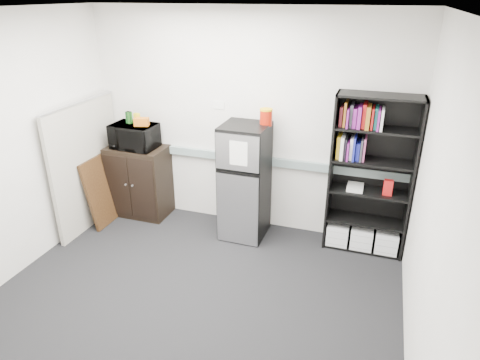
{
  "coord_description": "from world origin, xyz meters",
  "views": [
    {
      "loc": [
        1.54,
        -3.07,
        2.83
      ],
      "look_at": [
        0.21,
        0.9,
        0.98
      ],
      "focal_mm": 32.0,
      "sensor_mm": 36.0,
      "label": 1
    }
  ],
  "objects": [
    {
      "name": "ceiling",
      "position": [
        0.0,
        0.0,
        2.7
      ],
      "size": [
        4.0,
        3.5,
        0.02
      ],
      "primitive_type": "cube",
      "color": "white",
      "rests_on": "wall_back"
    },
    {
      "name": "wall_back",
      "position": [
        0.0,
        1.75,
        1.35
      ],
      "size": [
        4.0,
        0.02,
        2.7
      ],
      "primitive_type": "cube",
      "color": "silver",
      "rests_on": "floor"
    },
    {
      "name": "coffee_can",
      "position": [
        0.31,
        1.55,
        1.53
      ],
      "size": [
        0.15,
        0.15,
        0.2
      ],
      "color": "#A21807",
      "rests_on": "refrigerator"
    },
    {
      "name": "floor",
      "position": [
        0.0,
        0.0,
        0.0
      ],
      "size": [
        4.0,
        4.0,
        0.0
      ],
      "primitive_type": "plane",
      "color": "black",
      "rests_on": "ground"
    },
    {
      "name": "cubicle_partition",
      "position": [
        -1.9,
        1.08,
        0.81
      ],
      "size": [
        0.06,
        1.3,
        1.62
      ],
      "color": "#A49D91",
      "rests_on": "floor"
    },
    {
      "name": "bookshelf",
      "position": [
        1.53,
        1.57,
        0.91
      ],
      "size": [
        0.9,
        0.34,
        1.85
      ],
      "color": "black",
      "rests_on": "floor"
    },
    {
      "name": "cabinet",
      "position": [
        -1.43,
        1.5,
        0.48
      ],
      "size": [
        0.77,
        0.51,
        0.96
      ],
      "color": "black",
      "rests_on": "floor"
    },
    {
      "name": "wall_right",
      "position": [
        2.0,
        0.0,
        1.35
      ],
      "size": [
        0.02,
        3.5,
        2.7
      ],
      "primitive_type": "cube",
      "color": "silver",
      "rests_on": "floor"
    },
    {
      "name": "framed_poster",
      "position": [
        -1.77,
        1.2,
        0.45
      ],
      "size": [
        0.19,
        0.7,
        0.89
      ],
      "rotation": [
        0.0,
        -0.17,
        0.0
      ],
      "color": "black",
      "rests_on": "floor"
    },
    {
      "name": "wall_left",
      "position": [
        -2.0,
        0.0,
        1.35
      ],
      "size": [
        0.02,
        3.5,
        2.7
      ],
      "primitive_type": "cube",
      "color": "silver",
      "rests_on": "floor"
    },
    {
      "name": "snack_box_b",
      "position": [
        -1.5,
        1.52,
        1.35
      ],
      "size": [
        0.07,
        0.06,
        0.15
      ],
      "primitive_type": "cube",
      "rotation": [
        0.0,
        0.0,
        -0.08
      ],
      "color": "#0B330F",
      "rests_on": "microwave"
    },
    {
      "name": "snack_box_c",
      "position": [
        -1.38,
        1.52,
        1.35
      ],
      "size": [
        0.08,
        0.06,
        0.14
      ],
      "primitive_type": "cube",
      "rotation": [
        0.0,
        0.0,
        -0.16
      ],
      "color": "gold",
      "rests_on": "microwave"
    },
    {
      "name": "refrigerator",
      "position": [
        0.09,
        1.42,
        0.71
      ],
      "size": [
        0.54,
        0.57,
        1.43
      ],
      "rotation": [
        0.0,
        0.0,
        -0.01
      ],
      "color": "black",
      "rests_on": "floor"
    },
    {
      "name": "snack_bag",
      "position": [
        -1.29,
        1.47,
        1.33
      ],
      "size": [
        0.2,
        0.15,
        0.1
      ],
      "primitive_type": "cube",
      "rotation": [
        0.0,
        0.0,
        0.3
      ],
      "color": "#C76313",
      "rests_on": "microwave"
    },
    {
      "name": "microwave",
      "position": [
        -1.43,
        1.48,
        1.12
      ],
      "size": [
        0.58,
        0.4,
        0.31
      ],
      "primitive_type": "imported",
      "rotation": [
        0.0,
        0.0,
        -0.03
      ],
      "color": "black",
      "rests_on": "cabinet"
    },
    {
      "name": "snack_box_a",
      "position": [
        -1.5,
        1.52,
        1.35
      ],
      "size": [
        0.08,
        0.07,
        0.15
      ],
      "primitive_type": "cube",
      "rotation": [
        0.0,
        0.0,
        -0.26
      ],
      "color": "#215F1B",
      "rests_on": "microwave"
    },
    {
      "name": "electrical_raceway",
      "position": [
        0.0,
        1.72,
        0.9
      ],
      "size": [
        3.92,
        0.05,
        0.1
      ],
      "primitive_type": "cube",
      "color": "gray",
      "rests_on": "wall_back"
    },
    {
      "name": "wall_note",
      "position": [
        -0.35,
        1.74,
        1.55
      ],
      "size": [
        0.14,
        0.0,
        0.1
      ],
      "primitive_type": "cube",
      "color": "white",
      "rests_on": "wall_back"
    }
  ]
}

